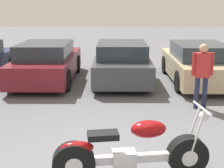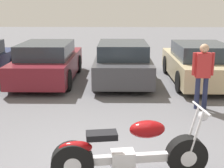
{
  "view_description": "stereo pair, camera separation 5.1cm",
  "coord_description": "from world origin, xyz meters",
  "px_view_note": "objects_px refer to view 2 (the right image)",
  "views": [
    {
      "loc": [
        0.2,
        -4.36,
        2.52
      ],
      "look_at": [
        0.13,
        2.07,
        0.85
      ],
      "focal_mm": 50.0,
      "sensor_mm": 36.0,
      "label": 1
    },
    {
      "loc": [
        0.25,
        -4.36,
        2.52
      ],
      "look_at": [
        0.13,
        2.07,
        0.85
      ],
      "focal_mm": 50.0,
      "sensor_mm": 36.0,
      "label": 2
    }
  ],
  "objects_px": {
    "parked_car_champagne": "(199,63)",
    "motorcycle": "(128,153)",
    "parked_car_maroon": "(48,62)",
    "person_standing": "(203,71)",
    "parked_car_dark_grey": "(123,62)"
  },
  "relations": [
    {
      "from": "parked_car_champagne",
      "to": "person_standing",
      "type": "xyz_separation_m",
      "value": [
        -0.59,
        -2.67,
        0.32
      ]
    },
    {
      "from": "parked_car_dark_grey",
      "to": "motorcycle",
      "type": "bearing_deg",
      "value": -90.04
    },
    {
      "from": "parked_car_maroon",
      "to": "parked_car_dark_grey",
      "type": "xyz_separation_m",
      "value": [
        2.47,
        0.1,
        0.0
      ]
    },
    {
      "from": "motorcycle",
      "to": "parked_car_dark_grey",
      "type": "xyz_separation_m",
      "value": [
        0.0,
        6.08,
        0.22
      ]
    },
    {
      "from": "parked_car_maroon",
      "to": "parked_car_champagne",
      "type": "height_order",
      "value": "same"
    },
    {
      "from": "parked_car_champagne",
      "to": "motorcycle",
      "type": "bearing_deg",
      "value": -112.85
    },
    {
      "from": "parked_car_maroon",
      "to": "person_standing",
      "type": "relative_size",
      "value": 2.6
    },
    {
      "from": "parked_car_maroon",
      "to": "motorcycle",
      "type": "bearing_deg",
      "value": -67.62
    },
    {
      "from": "motorcycle",
      "to": "person_standing",
      "type": "xyz_separation_m",
      "value": [
        1.88,
        3.19,
        0.54
      ]
    },
    {
      "from": "parked_car_maroon",
      "to": "parked_car_dark_grey",
      "type": "relative_size",
      "value": 1.0
    },
    {
      "from": "motorcycle",
      "to": "parked_car_dark_grey",
      "type": "distance_m",
      "value": 6.08
    },
    {
      "from": "parked_car_dark_grey",
      "to": "person_standing",
      "type": "distance_m",
      "value": 3.46
    },
    {
      "from": "parked_car_maroon",
      "to": "parked_car_dark_grey",
      "type": "bearing_deg",
      "value": 2.27
    },
    {
      "from": "motorcycle",
      "to": "person_standing",
      "type": "height_order",
      "value": "person_standing"
    },
    {
      "from": "person_standing",
      "to": "motorcycle",
      "type": "bearing_deg",
      "value": -120.51
    }
  ]
}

